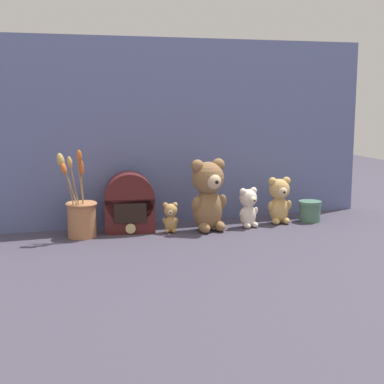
{
  "coord_description": "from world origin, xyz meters",
  "views": [
    {
      "loc": [
        -0.67,
        -1.96,
        0.5
      ],
      "look_at": [
        0.0,
        0.02,
        0.14
      ],
      "focal_mm": 55.0,
      "sensor_mm": 36.0,
      "label": 1
    }
  ],
  "objects_px": {
    "teddy_bear_large": "(208,194)",
    "teddy_bear_small": "(248,207)",
    "teddy_bear_medium": "(279,199)",
    "teddy_bear_tiny": "(170,217)",
    "flower_vase": "(81,215)",
    "decorative_tin_tall": "(309,211)",
    "vintage_radio": "(129,204)"
  },
  "relations": [
    {
      "from": "teddy_bear_medium",
      "to": "teddy_bear_tiny",
      "type": "distance_m",
      "value": 0.44
    },
    {
      "from": "teddy_bear_large",
      "to": "teddy_bear_medium",
      "type": "distance_m",
      "value": 0.3
    },
    {
      "from": "teddy_bear_small",
      "to": "vintage_radio",
      "type": "relative_size",
      "value": 0.7
    },
    {
      "from": "teddy_bear_medium",
      "to": "vintage_radio",
      "type": "relative_size",
      "value": 0.84
    },
    {
      "from": "teddy_bear_large",
      "to": "decorative_tin_tall",
      "type": "bearing_deg",
      "value": 2.73
    },
    {
      "from": "teddy_bear_small",
      "to": "decorative_tin_tall",
      "type": "relative_size",
      "value": 1.7
    },
    {
      "from": "vintage_radio",
      "to": "decorative_tin_tall",
      "type": "bearing_deg",
      "value": -5.14
    },
    {
      "from": "teddy_bear_medium",
      "to": "flower_vase",
      "type": "distance_m",
      "value": 0.75
    },
    {
      "from": "teddy_bear_tiny",
      "to": "flower_vase",
      "type": "xyz_separation_m",
      "value": [
        -0.31,
        0.03,
        0.02
      ]
    },
    {
      "from": "teddy_bear_small",
      "to": "teddy_bear_tiny",
      "type": "distance_m",
      "value": 0.3
    },
    {
      "from": "teddy_bear_tiny",
      "to": "flower_vase",
      "type": "bearing_deg",
      "value": 174.68
    },
    {
      "from": "teddy_bear_medium",
      "to": "decorative_tin_tall",
      "type": "xyz_separation_m",
      "value": [
        0.13,
        -0.0,
        -0.05
      ]
    },
    {
      "from": "teddy_bear_small",
      "to": "teddy_bear_tiny",
      "type": "xyz_separation_m",
      "value": [
        -0.3,
        0.02,
        -0.02
      ]
    },
    {
      "from": "teddy_bear_medium",
      "to": "teddy_bear_small",
      "type": "bearing_deg",
      "value": -170.39
    },
    {
      "from": "flower_vase",
      "to": "teddy_bear_medium",
      "type": "bearing_deg",
      "value": -1.72
    },
    {
      "from": "teddy_bear_large",
      "to": "teddy_bear_small",
      "type": "bearing_deg",
      "value": 0.51
    },
    {
      "from": "decorative_tin_tall",
      "to": "teddy_bear_small",
      "type": "bearing_deg",
      "value": -175.95
    },
    {
      "from": "flower_vase",
      "to": "decorative_tin_tall",
      "type": "height_order",
      "value": "flower_vase"
    },
    {
      "from": "teddy_bear_large",
      "to": "vintage_radio",
      "type": "height_order",
      "value": "teddy_bear_large"
    },
    {
      "from": "teddy_bear_medium",
      "to": "teddy_bear_tiny",
      "type": "height_order",
      "value": "teddy_bear_medium"
    },
    {
      "from": "teddy_bear_tiny",
      "to": "vintage_radio",
      "type": "xyz_separation_m",
      "value": [
        -0.13,
        0.06,
        0.04
      ]
    },
    {
      "from": "teddy_bear_large",
      "to": "teddy_bear_small",
      "type": "distance_m",
      "value": 0.17
    },
    {
      "from": "teddy_bear_large",
      "to": "flower_vase",
      "type": "distance_m",
      "value": 0.46
    },
    {
      "from": "teddy_bear_small",
      "to": "decorative_tin_tall",
      "type": "xyz_separation_m",
      "value": [
        0.27,
        0.02,
        -0.04
      ]
    },
    {
      "from": "teddy_bear_large",
      "to": "vintage_radio",
      "type": "bearing_deg",
      "value": 163.01
    },
    {
      "from": "teddy_bear_medium",
      "to": "vintage_radio",
      "type": "xyz_separation_m",
      "value": [
        -0.57,
        0.06,
        0.01
      ]
    },
    {
      "from": "teddy_bear_medium",
      "to": "flower_vase",
      "type": "height_order",
      "value": "flower_vase"
    },
    {
      "from": "decorative_tin_tall",
      "to": "teddy_bear_medium",
      "type": "bearing_deg",
      "value": 177.98
    },
    {
      "from": "teddy_bear_small",
      "to": "decorative_tin_tall",
      "type": "bearing_deg",
      "value": 4.05
    },
    {
      "from": "teddy_bear_tiny",
      "to": "decorative_tin_tall",
      "type": "xyz_separation_m",
      "value": [
        0.56,
        0.0,
        -0.02
      ]
    },
    {
      "from": "teddy_bear_large",
      "to": "teddy_bear_small",
      "type": "height_order",
      "value": "teddy_bear_large"
    },
    {
      "from": "teddy_bear_medium",
      "to": "teddy_bear_large",
      "type": "bearing_deg",
      "value": -175.22
    }
  ]
}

